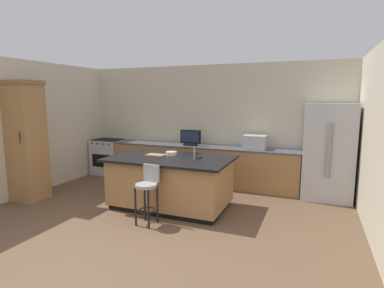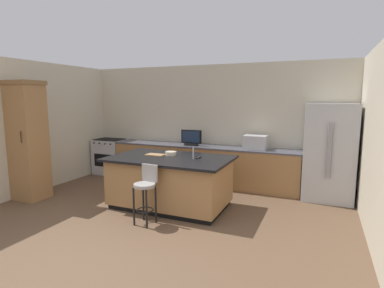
# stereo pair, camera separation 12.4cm
# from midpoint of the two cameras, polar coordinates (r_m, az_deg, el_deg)

# --- Properties ---
(ground_plane) EXTENTS (16.61, 16.61, 0.00)m
(ground_plane) POSITION_cam_midpoint_polar(r_m,az_deg,el_deg) (4.16, -16.72, -20.40)
(ground_plane) COLOR brown
(wall_back) EXTENTS (6.75, 0.12, 2.75)m
(wall_back) POSITION_cam_midpoint_polar(r_m,az_deg,el_deg) (7.34, 3.98, 3.71)
(wall_back) COLOR beige
(wall_back) RESTS_ON ground_plane
(wall_left) EXTENTS (0.12, 4.55, 2.75)m
(wall_left) POSITION_cam_midpoint_polar(r_m,az_deg,el_deg) (7.40, -25.86, 2.92)
(wall_left) COLOR beige
(wall_left) RESTS_ON ground_plane
(wall_right) EXTENTS (0.12, 4.55, 2.75)m
(wall_right) POSITION_cam_midpoint_polar(r_m,az_deg,el_deg) (4.94, 31.96, 0.09)
(wall_right) COLOR beige
(wall_right) RESTS_ON ground_plane
(counter_back) EXTENTS (4.40, 0.62, 0.90)m
(counter_back) POSITION_cam_midpoint_polar(r_m,az_deg,el_deg) (7.15, 2.34, -3.89)
(counter_back) COLOR #9E7042
(counter_back) RESTS_ON ground_plane
(kitchen_island) EXTENTS (2.20, 1.35, 0.93)m
(kitchen_island) POSITION_cam_midpoint_polar(r_m,az_deg,el_deg) (5.69, -3.44, -6.96)
(kitchen_island) COLOR black
(kitchen_island) RESTS_ON ground_plane
(refrigerator) EXTENTS (0.93, 0.77, 1.89)m
(refrigerator) POSITION_cam_midpoint_polar(r_m,az_deg,el_deg) (6.55, 24.59, -1.41)
(refrigerator) COLOR #B7BABF
(refrigerator) RESTS_ON ground_plane
(range_oven) EXTENTS (0.78, 0.63, 0.92)m
(range_oven) POSITION_cam_midpoint_polar(r_m,az_deg,el_deg) (8.41, -14.47, -2.23)
(range_oven) COLOR #B7BABF
(range_oven) RESTS_ON ground_plane
(cabinet_tower) EXTENTS (0.69, 0.56, 2.32)m
(cabinet_tower) POSITION_cam_midpoint_polar(r_m,az_deg,el_deg) (6.79, -27.82, 0.87)
(cabinet_tower) COLOR #9E7042
(cabinet_tower) RESTS_ON ground_plane
(microwave) EXTENTS (0.48, 0.36, 0.29)m
(microwave) POSITION_cam_midpoint_polar(r_m,az_deg,el_deg) (6.72, 12.17, 0.30)
(microwave) COLOR #B7BABF
(microwave) RESTS_ON counter_back
(tv_monitor) EXTENTS (0.49, 0.16, 0.36)m
(tv_monitor) POSITION_cam_midpoint_polar(r_m,az_deg,el_deg) (7.09, 0.38, 1.06)
(tv_monitor) COLOR black
(tv_monitor) RESTS_ON counter_back
(sink_faucet_back) EXTENTS (0.02, 0.02, 0.24)m
(sink_faucet_back) POSITION_cam_midpoint_polar(r_m,az_deg,el_deg) (7.20, 1.46, 0.82)
(sink_faucet_back) COLOR #B2B2B7
(sink_faucet_back) RESTS_ON counter_back
(sink_faucet_island) EXTENTS (0.02, 0.02, 0.22)m
(sink_faucet_island) POSITION_cam_midpoint_polar(r_m,az_deg,el_deg) (5.38, 0.89, -1.68)
(sink_faucet_island) COLOR #B2B2B7
(sink_faucet_island) RESTS_ON kitchen_island
(bar_stool_center) EXTENTS (0.34, 0.35, 0.94)m
(bar_stool_center) POSITION_cam_midpoint_polar(r_m,az_deg,el_deg) (4.95, -7.83, -8.32)
(bar_stool_center) COLOR gray
(bar_stool_center) RESTS_ON ground_plane
(fruit_bowl) EXTENTS (0.21, 0.21, 0.07)m
(fruit_bowl) POSITION_cam_midpoint_polar(r_m,az_deg,el_deg) (5.75, -3.32, -1.77)
(fruit_bowl) COLOR beige
(fruit_bowl) RESTS_ON kitchen_island
(cell_phone) EXTENTS (0.12, 0.17, 0.01)m
(cell_phone) POSITION_cam_midpoint_polar(r_m,az_deg,el_deg) (5.54, 1.79, -2.50)
(cell_phone) COLOR black
(cell_phone) RESTS_ON kitchen_island
(tv_remote) EXTENTS (0.05, 0.17, 0.02)m
(tv_remote) POSITION_cam_midpoint_polar(r_m,az_deg,el_deg) (5.50, 1.85, -2.52)
(tv_remote) COLOR black
(tv_remote) RESTS_ON kitchen_island
(cutting_board) EXTENTS (0.35, 0.22, 0.02)m
(cutting_board) POSITION_cam_midpoint_polar(r_m,az_deg,el_deg) (5.80, -6.16, -1.99)
(cutting_board) COLOR #A87F51
(cutting_board) RESTS_ON kitchen_island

